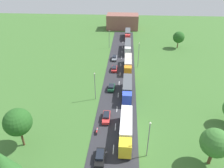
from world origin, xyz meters
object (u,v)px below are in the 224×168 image
Objects in this scene: truck_lead at (126,129)px; motorcycle_courier at (97,131)px; truck_fifth at (128,34)px; lamppost_second at (95,85)px; tree_pine at (1,164)px; lamppost_lead at (149,138)px; car_third at (111,87)px; tree_elm at (215,143)px; car_lead at (100,157)px; car_fifth at (114,58)px; truck_second at (127,88)px; lamppost_third at (139,54)px; truck_fourth at (128,46)px; tree_maple at (179,37)px; distant_building at (122,22)px; truck_third at (128,63)px; car_second at (106,117)px; tree_oak at (18,122)px; lamppost_fourth at (109,38)px; car_fourth at (114,68)px.

truck_lead reaches higher than motorcycle_courier.
lamppost_second reaches higher than truck_fifth.
motorcycle_courier is at bearing 47.91° from tree_pine.
tree_pine reaches higher than lamppost_lead.
lamppost_second is (-12.60, 18.74, -0.13)m from lamppost_lead.
car_third is 32.22m from tree_elm.
car_fifth reaches higher than car_lead.
lamppost_third is at bearing 78.99° from truck_second.
truck_second is 34.80m from truck_fourth.
tree_pine is at bearing -120.20° from tree_maple.
lamppost_second is 0.46× the size of distant_building.
truck_second is at bearing -90.38° from truck_third.
truck_lead is 1.41× the size of lamppost_third.
tree_pine is at bearing -132.09° from motorcycle_courier.
car_lead is 11.84m from car_second.
truck_lead reaches higher than car_third.
lamppost_third is (10.07, 34.80, 4.48)m from motorcycle_courier.
lamppost_third is at bearing 58.15° from tree_oak.
car_lead is at bearing -177.89° from tree_elm.
car_third is at bearing 65.98° from tree_pine.
car_lead is at bearing -101.78° from truck_second.
car_third is at bearing 89.44° from car_second.
lamppost_third is (-0.35, 40.43, 0.38)m from lamppost_lead.
tree_pine is at bearing -99.01° from lamppost_fourth.
car_second is (-4.91, -28.65, -1.24)m from truck_third.
tree_maple is at bearing 68.96° from truck_lead.
tree_elm is at bearing -51.07° from car_third.
tree_elm is at bearing -78.28° from truck_fifth.
lamppost_third reaches higher than truck_fifth.
distant_building is (-7.51, 92.56, -0.63)m from lamppost_lead.
truck_third is (0.11, 17.23, -0.13)m from truck_second.
tree_oak is (-12.52, -58.48, 1.59)m from lamppost_fourth.
lamppost_lead is 24.90m from tree_oak.
car_second is at bearing -95.77° from truck_fourth.
lamppost_fourth is 1.08× the size of tree_maple.
truck_fourth is 1.68× the size of lamppost_lead.
car_fourth is 38.13m from lamppost_lead.
lamppost_second reaches higher than distant_building.
tree_elm is at bearing -66.50° from car_fifth.
truck_fourth is 9.02m from lamppost_fourth.
car_fourth is 0.63× the size of tree_maple.
lamppost_second reaches higher than truck_third.
lamppost_fourth is at bearing 102.40° from truck_second.
motorcycle_courier is 0.22× the size of tree_pine.
distant_building is at bearing 81.23° from tree_pine.
truck_fourth reaches higher than car_second.
car_second reaches higher than car_lead.
distant_building is at bearing 79.28° from tree_oak.
motorcycle_courier is at bearing 151.60° from lamppost_lead.
car_fifth is 0.57× the size of lamppost_fourth.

